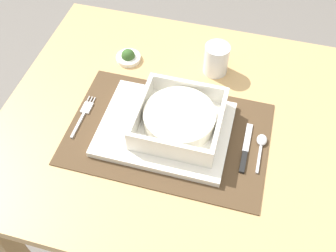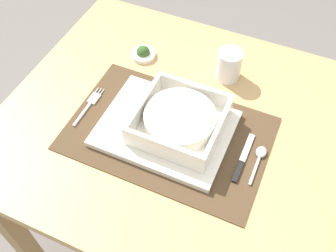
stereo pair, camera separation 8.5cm
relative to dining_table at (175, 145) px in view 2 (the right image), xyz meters
name	(u,v)px [view 2 (the right image)]	position (x,y,z in m)	size (l,w,h in m)	color
ground_plane	(173,232)	(0.00, 0.00, -0.60)	(6.00, 6.00, 0.00)	slate
dining_table	(175,145)	(0.00, 0.00, 0.00)	(0.85, 0.74, 0.71)	tan
placemat	(168,133)	(0.00, -0.05, 0.11)	(0.47, 0.31, 0.00)	#4C3823
serving_plate	(166,128)	(-0.01, -0.04, 0.12)	(0.30, 0.23, 0.02)	white
porridge_bowl	(180,121)	(0.02, -0.03, 0.15)	(0.19, 0.19, 0.06)	white
fork	(90,103)	(-0.22, -0.04, 0.12)	(0.02, 0.13, 0.00)	silver
spoon	(260,156)	(0.22, -0.02, 0.12)	(0.02, 0.11, 0.01)	silver
butter_knife	(242,160)	(0.18, -0.05, 0.12)	(0.01, 0.14, 0.01)	black
drinking_glass	(229,66)	(0.07, 0.19, 0.15)	(0.07, 0.07, 0.08)	white
condiment_saucer	(143,53)	(-0.17, 0.17, 0.12)	(0.07, 0.07, 0.04)	white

